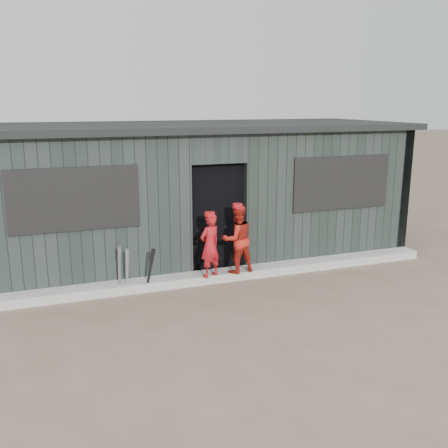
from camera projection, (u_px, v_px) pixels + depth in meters
name	position (u px, v px, depth m)	size (l,w,h in m)	color
ground	(267.00, 321.00, 7.07)	(80.00, 80.00, 0.00)	brown
curb	(224.00, 275.00, 8.71)	(8.00, 0.36, 0.15)	#9F9F9A
bat_left	(127.00, 271.00, 7.98)	(0.07, 0.07, 0.77)	#97979F
bat_mid	(120.00, 270.00, 7.97)	(0.07, 0.07, 0.82)	gray
bat_right	(150.00, 270.00, 8.03)	(0.07, 0.07, 0.78)	black
player_red_left	(210.00, 245.00, 8.31)	(0.40, 0.26, 1.09)	#AB151A
player_red_right	(237.00, 239.00, 8.52)	(0.57, 0.45, 1.18)	#A51F14
player_grey_back	(228.00, 239.00, 9.19)	(0.55, 0.36, 1.12)	silver
dugout	(195.00, 191.00, 9.97)	(8.30, 3.30, 2.62)	black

